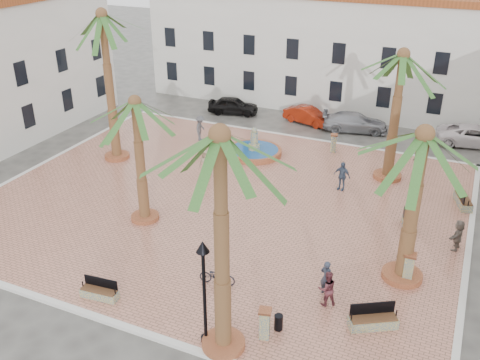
{
  "coord_description": "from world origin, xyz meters",
  "views": [
    {
      "loc": [
        11.83,
        -24.0,
        14.57
      ],
      "look_at": [
        1.0,
        0.0,
        1.6
      ],
      "focal_mm": 40.0,
      "sensor_mm": 36.0,
      "label": 1
    }
  ],
  "objects_px": {
    "palm_e": "(421,155)",
    "bollard_se": "(265,323)",
    "lamppost_e": "(415,176)",
    "litter_bin": "(279,322)",
    "palm_sw": "(136,117)",
    "fountain": "(254,151)",
    "palm_nw": "(103,30)",
    "bench_ne": "(463,200)",
    "bench_e": "(408,224)",
    "car_silver": "(355,122)",
    "bench_se": "(373,321)",
    "car_black": "(233,105)",
    "bollard_e": "(409,267)",
    "car_white": "(475,136)",
    "palm_ne": "(401,70)",
    "car_red": "(308,116)",
    "pedestrian_fountain_a": "(206,163)",
    "pedestrian_north": "(200,128)",
    "cyclist_a": "(326,278)",
    "pedestrian_fountain_b": "(342,176)",
    "pedestrian_east": "(458,235)",
    "palm_s": "(220,162)",
    "bench_s": "(100,292)",
    "cyclist_b": "(327,289)",
    "bollard_n": "(334,143)",
    "bicycle_a": "(217,276)",
    "lamppost_s": "(204,275)"
  },
  "relations": [
    {
      "from": "cyclist_b",
      "to": "lamppost_e",
      "type": "bearing_deg",
      "value": -137.25
    },
    {
      "from": "bench_ne",
      "to": "litter_bin",
      "type": "xyz_separation_m",
      "value": [
        -5.82,
        -13.63,
        0.04
      ]
    },
    {
      "from": "palm_nw",
      "to": "car_silver",
      "type": "bearing_deg",
      "value": 41.86
    },
    {
      "from": "bench_e",
      "to": "litter_bin",
      "type": "xyz_separation_m",
      "value": [
        -3.42,
        -9.76,
        0.08
      ]
    },
    {
      "from": "car_black",
      "to": "palm_nw",
      "type": "bearing_deg",
      "value": 152.2
    },
    {
      "from": "pedestrian_fountain_a",
      "to": "pedestrian_north",
      "type": "bearing_deg",
      "value": 115.99
    },
    {
      "from": "pedestrian_north",
      "to": "car_red",
      "type": "distance_m",
      "value": 9.05
    },
    {
      "from": "fountain",
      "to": "car_silver",
      "type": "height_order",
      "value": "fountain"
    },
    {
      "from": "palm_e",
      "to": "cyclist_a",
      "type": "bearing_deg",
      "value": -137.8
    },
    {
      "from": "pedestrian_north",
      "to": "pedestrian_east",
      "type": "bearing_deg",
      "value": -120.7
    },
    {
      "from": "bench_s",
      "to": "pedestrian_fountain_a",
      "type": "bearing_deg",
      "value": 90.68
    },
    {
      "from": "pedestrian_fountain_b",
      "to": "car_white",
      "type": "bearing_deg",
      "value": 70.56
    },
    {
      "from": "pedestrian_north",
      "to": "car_black",
      "type": "bearing_deg",
      "value": -3.89
    },
    {
      "from": "palm_e",
      "to": "pedestrian_fountain_a",
      "type": "bearing_deg",
      "value": 156.0
    },
    {
      "from": "car_white",
      "to": "palm_ne",
      "type": "bearing_deg",
      "value": 140.84
    },
    {
      "from": "palm_sw",
      "to": "car_white",
      "type": "bearing_deg",
      "value": 50.32
    },
    {
      "from": "cyclist_a",
      "to": "pedestrian_fountain_a",
      "type": "relative_size",
      "value": 0.97
    },
    {
      "from": "litter_bin",
      "to": "car_red",
      "type": "xyz_separation_m",
      "value": [
        -6.19,
        23.06,
        0.17
      ]
    },
    {
      "from": "pedestrian_fountain_a",
      "to": "pedestrian_fountain_b",
      "type": "height_order",
      "value": "pedestrian_fountain_b"
    },
    {
      "from": "fountain",
      "to": "pedestrian_east",
      "type": "xyz_separation_m",
      "value": [
        13.38,
        -6.63,
        0.53
      ]
    },
    {
      "from": "lamppost_e",
      "to": "car_black",
      "type": "height_order",
      "value": "lamppost_e"
    },
    {
      "from": "cyclist_b",
      "to": "car_white",
      "type": "bearing_deg",
      "value": -135.09
    },
    {
      "from": "palm_sw",
      "to": "fountain",
      "type": "bearing_deg",
      "value": 79.5
    },
    {
      "from": "lamppost_e",
      "to": "palm_e",
      "type": "bearing_deg",
      "value": -84.56
    },
    {
      "from": "bench_e",
      "to": "car_silver",
      "type": "bearing_deg",
      "value": 11.54
    },
    {
      "from": "bollard_e",
      "to": "palm_sw",
      "type": "bearing_deg",
      "value": -179.45
    },
    {
      "from": "palm_s",
      "to": "cyclist_a",
      "type": "height_order",
      "value": "palm_s"
    },
    {
      "from": "car_black",
      "to": "litter_bin",
      "type": "bearing_deg",
      "value": -164.11
    },
    {
      "from": "litter_bin",
      "to": "pedestrian_east",
      "type": "distance_m",
      "value": 10.56
    },
    {
      "from": "cyclist_b",
      "to": "palm_e",
      "type": "bearing_deg",
      "value": -161.94
    },
    {
      "from": "palm_nw",
      "to": "bench_ne",
      "type": "distance_m",
      "value": 23.07
    },
    {
      "from": "bollard_n",
      "to": "bicycle_a",
      "type": "relative_size",
      "value": 0.79
    },
    {
      "from": "palm_nw",
      "to": "palm_sw",
      "type": "bearing_deg",
      "value": -44.33
    },
    {
      "from": "bicycle_a",
      "to": "car_red",
      "type": "height_order",
      "value": "car_red"
    },
    {
      "from": "lamppost_e",
      "to": "pedestrian_fountain_b",
      "type": "distance_m",
      "value": 5.16
    },
    {
      "from": "bench_se",
      "to": "bench_ne",
      "type": "bearing_deg",
      "value": 47.23
    },
    {
      "from": "litter_bin",
      "to": "car_white",
      "type": "distance_m",
      "value": 24.35
    },
    {
      "from": "palm_e",
      "to": "bollard_se",
      "type": "xyz_separation_m",
      "value": [
        -4.16,
        -6.02,
        -5.26
      ]
    },
    {
      "from": "palm_s",
      "to": "car_silver",
      "type": "bearing_deg",
      "value": 92.11
    },
    {
      "from": "bollard_n",
      "to": "bollard_se",
      "type": "bearing_deg",
      "value": -82.5
    },
    {
      "from": "pedestrian_north",
      "to": "car_silver",
      "type": "relative_size",
      "value": 0.38
    },
    {
      "from": "bench_se",
      "to": "car_black",
      "type": "height_order",
      "value": "car_black"
    },
    {
      "from": "palm_s",
      "to": "bicycle_a",
      "type": "bearing_deg",
      "value": 119.95
    },
    {
      "from": "bench_s",
      "to": "bench_ne",
      "type": "height_order",
      "value": "bench_ne"
    },
    {
      "from": "lamppost_e",
      "to": "litter_bin",
      "type": "xyz_separation_m",
      "value": [
        -3.37,
        -10.35,
        -2.39
      ]
    },
    {
      "from": "litter_bin",
      "to": "lamppost_s",
      "type": "bearing_deg",
      "value": -143.37
    },
    {
      "from": "pedestrian_east",
      "to": "car_black",
      "type": "relative_size",
      "value": 0.38
    },
    {
      "from": "cyclist_a",
      "to": "pedestrian_fountain_a",
      "type": "distance_m",
      "value": 12.94
    },
    {
      "from": "palm_sw",
      "to": "cyclist_a",
      "type": "bearing_deg",
      "value": -11.84
    },
    {
      "from": "palm_sw",
      "to": "car_red",
      "type": "relative_size",
      "value": 1.73
    }
  ]
}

